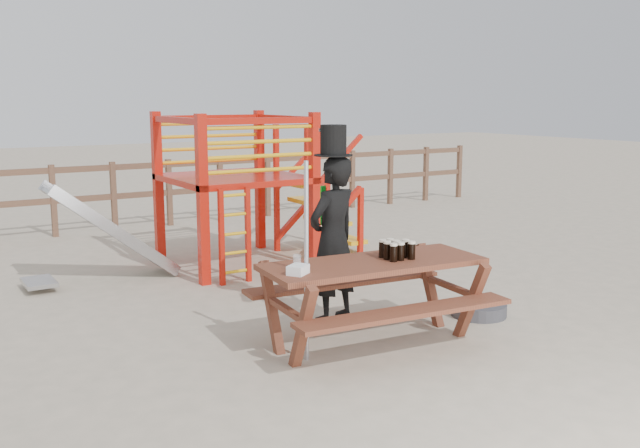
{
  "coord_description": "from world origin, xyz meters",
  "views": [
    {
      "loc": [
        -3.92,
        -5.23,
        2.29
      ],
      "look_at": [
        -0.16,
        0.8,
        1.02
      ],
      "focal_mm": 40.0,
      "sensor_mm": 36.0,
      "label": 1
    }
  ],
  "objects": [
    {
      "name": "stout_pints",
      "position": [
        0.12,
        -0.09,
        0.89
      ],
      "size": [
        0.28,
        0.28,
        0.17
      ],
      "color": "black",
      "rests_on": "picnic_table"
    },
    {
      "name": "playground_fort",
      "position": [
        0.12,
        3.58,
        1.07
      ],
      "size": [
        4.71,
        1.84,
        2.1
      ],
      "color": "red",
      "rests_on": "ground"
    },
    {
      "name": "paper_bag",
      "position": [
        -0.96,
        -0.12,
        0.84
      ],
      "size": [
        0.23,
        0.22,
        0.08
      ],
      "primitive_type": "cube",
      "rotation": [
        0.0,
        0.0,
        0.59
      ],
      "color": "white",
      "rests_on": "picnic_table"
    },
    {
      "name": "metal_pole",
      "position": [
        -0.85,
        -0.08,
        0.88
      ],
      "size": [
        0.04,
        0.04,
        1.76
      ],
      "primitive_type": "cylinder",
      "color": "#B2B2B7",
      "rests_on": "ground"
    },
    {
      "name": "empty_glasses",
      "position": [
        -0.92,
        -0.04,
        0.87
      ],
      "size": [
        0.07,
        0.07,
        0.15
      ],
      "color": "silver",
      "rests_on": "picnic_table"
    },
    {
      "name": "picnic_table",
      "position": [
        -0.12,
        -0.06,
        0.51
      ],
      "size": [
        2.2,
        1.62,
        0.8
      ],
      "rotation": [
        0.0,
        0.0,
        -0.1
      ],
      "color": "brown",
      "rests_on": "ground"
    },
    {
      "name": "man_with_hat",
      "position": [
        -0.04,
        0.74,
        0.91
      ],
      "size": [
        0.71,
        0.56,
        2.02
      ],
      "rotation": [
        0.0,
        0.0,
        3.41
      ],
      "color": "black",
      "rests_on": "ground"
    },
    {
      "name": "parasol_base",
      "position": [
        1.37,
        0.06,
        0.07
      ],
      "size": [
        0.58,
        0.58,
        0.25
      ],
      "color": "#37373C",
      "rests_on": "ground"
    },
    {
      "name": "back_fence",
      "position": [
        0.0,
        7.0,
        0.74
      ],
      "size": [
        15.09,
        0.09,
        1.2
      ],
      "color": "brown",
      "rests_on": "ground"
    },
    {
      "name": "ground",
      "position": [
        0.0,
        0.0,
        0.0
      ],
      "size": [
        60.0,
        60.0,
        0.0
      ],
      "primitive_type": "plane",
      "color": "#B7A68E",
      "rests_on": "ground"
    }
  ]
}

